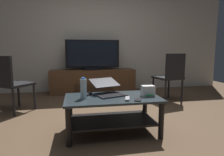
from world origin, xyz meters
The scene contains 13 objects.
ground_plane centered at (0.00, 0.00, 0.00)m, with size 7.68×7.68×0.00m, color brown.
back_wall centered at (0.00, 2.34, 1.40)m, with size 6.40×0.12×2.80m, color beige.
coffee_table centered at (-0.15, -0.24, 0.29)m, with size 1.09×0.60×0.43m.
media_cabinet centered at (-0.17, 2.02, 0.27)m, with size 1.92×0.45×0.53m.
television centered at (-0.17, 2.00, 0.86)m, with size 1.21×0.20×0.68m.
dining_chair centered at (1.17, 0.90, 0.52)m, with size 0.52×0.52×0.92m.
side_chair centered at (-1.56, 0.78, 0.50)m, with size 0.62×0.62×0.89m.
laptop centered at (-0.18, -0.11, 0.49)m, with size 0.45×0.49×0.18m.
router_box centered at (0.27, -0.28, 0.49)m, with size 0.15×0.10×0.12m.
water_bottle_near centered at (-0.48, -0.26, 0.54)m, with size 0.07×0.07×0.24m.
cell_phone centered at (0.10, -0.44, 0.44)m, with size 0.07×0.14×0.01m, color black.
tv_remote centered at (-0.42, -0.08, 0.44)m, with size 0.04×0.16×0.02m, color black.
soundbar_remote centered at (-0.01, -0.40, 0.44)m, with size 0.04×0.16×0.02m, color #99999E.
Camera 1 is at (-0.56, -2.37, 0.96)m, focal length 30.67 mm.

